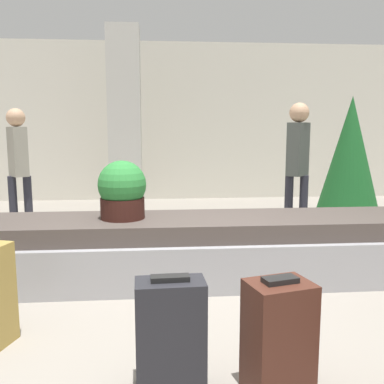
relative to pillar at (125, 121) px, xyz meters
name	(u,v)px	position (x,y,z in m)	size (l,w,h in m)	color
ground_plane	(207,339)	(0.88, -4.89, -1.60)	(18.00, 18.00, 0.00)	gray
back_wall	(172,122)	(0.88, 1.25, 0.00)	(18.00, 0.06, 3.20)	beige
carousel	(192,249)	(0.88, -3.64, -1.31)	(7.17, 0.99, 0.61)	#9E9EA3
pillar	(125,121)	(0.00, 0.00, 0.00)	(0.56, 0.56, 3.20)	beige
suitcase_2	(278,338)	(1.20, -5.52, -1.28)	(0.40, 0.34, 0.67)	#472319
suitcase_3	(171,335)	(0.61, -5.44, -1.28)	(0.40, 0.23, 0.67)	#232328
potted_plant_1	(122,191)	(0.21, -3.62, -0.72)	(0.46, 0.46, 0.56)	#381914
traveler_0	(298,158)	(2.37, -2.28, -0.51)	(0.35, 0.36, 1.79)	#282833
traveler_1	(18,160)	(-1.31, -1.78, -0.56)	(0.33, 0.37, 1.73)	#282833
decorated_tree	(350,158)	(3.30, -1.79, -0.55)	(0.93, 0.93, 1.92)	#4C331E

